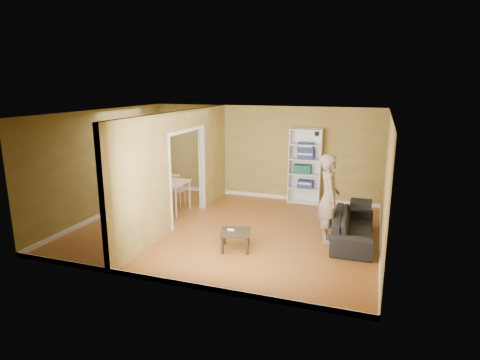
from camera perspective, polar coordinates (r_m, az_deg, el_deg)
name	(u,v)px	position (r m, az deg, el deg)	size (l,w,h in m)	color
room_shell	(228,172)	(8.77, -1.66, 1.08)	(6.50, 6.50, 6.50)	brown
partition	(179,169)	(9.25, -8.64, 1.59)	(0.22, 5.50, 2.60)	olive
wall_speaker	(317,134)	(10.88, 10.88, 6.49)	(0.10, 0.10, 0.10)	black
sofa	(354,223)	(8.63, 15.86, -5.96)	(0.88, 2.04, 0.78)	#2C2C2E
person	(329,191)	(8.34, 12.58, -1.47)	(0.61, 0.78, 2.16)	slate
bookshelf	(306,166)	(10.98, 9.31, 1.95)	(0.86, 0.37, 2.03)	white
paper_box_navy_a	(305,184)	(11.03, 9.29, -0.57)	(0.41, 0.26, 0.21)	navy
paper_box_teal	(303,169)	(10.96, 8.89, 1.56)	(0.46, 0.30, 0.23)	#126F50
paper_box_navy_b	(306,155)	(10.87, 9.38, 3.54)	(0.42, 0.28, 0.22)	navy
paper_box_navy_c	(306,147)	(10.84, 9.34, 4.66)	(0.42, 0.27, 0.22)	#1D2248
coffee_table	(236,234)	(7.92, -0.64, -7.68)	(0.57, 0.57, 0.38)	black
game_controller	(231,230)	(7.94, -1.30, -7.08)	(0.14, 0.04, 0.03)	white
dining_table	(162,184)	(10.33, -11.04, -0.57)	(1.27, 0.85, 0.79)	tan
chair_left	(136,190)	(10.73, -14.62, -1.36)	(0.47, 0.47, 1.02)	tan
chair_near	(150,201)	(9.87, -12.65, -2.90)	(0.42, 0.42, 0.91)	#D9B486
chair_far	(178,189)	(10.87, -8.85, -1.26)	(0.41, 0.41, 0.89)	tan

